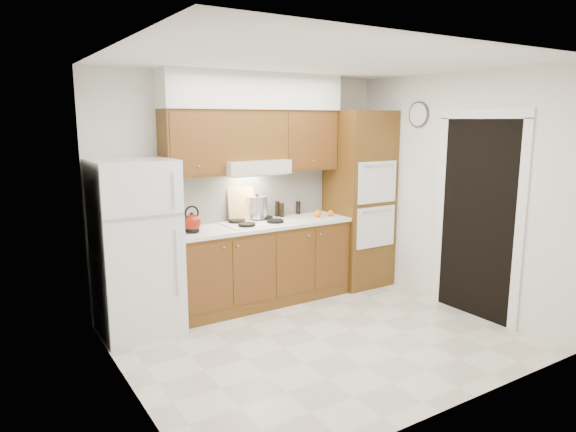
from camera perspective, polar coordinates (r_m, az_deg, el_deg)
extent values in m
plane|color=beige|center=(5.12, 3.53, -13.48)|extent=(3.60, 3.60, 0.00)
plane|color=white|center=(4.70, 3.91, 16.85)|extent=(3.60, 3.60, 0.00)
cube|color=silver|center=(6.00, -4.73, 3.05)|extent=(3.60, 0.02, 2.60)
cube|color=silver|center=(3.97, -17.81, -1.34)|extent=(0.02, 3.00, 2.60)
cube|color=silver|center=(5.97, 17.87, 2.52)|extent=(0.02, 3.00, 2.60)
cube|color=white|center=(5.24, -16.54, -3.37)|extent=(0.75, 0.72, 1.72)
cube|color=brown|center=(5.93, -3.04, -5.42)|extent=(2.11, 0.60, 0.90)
cube|color=white|center=(5.81, -3.04, -0.99)|extent=(2.13, 0.62, 0.04)
cube|color=white|center=(6.01, -4.44, 2.29)|extent=(2.11, 0.03, 0.56)
cube|color=brown|center=(6.56, 7.86, 1.87)|extent=(0.70, 0.65, 2.20)
cube|color=brown|center=(5.51, -10.68, 7.97)|extent=(0.63, 0.33, 0.70)
cube|color=brown|center=(6.18, 1.86, 8.42)|extent=(0.73, 0.33, 0.70)
cube|color=silver|center=(5.76, -3.95, 5.49)|extent=(0.75, 0.45, 0.15)
cube|color=brown|center=(5.80, -4.28, 8.99)|extent=(0.75, 0.33, 0.55)
cube|color=silver|center=(5.81, -3.83, 13.68)|extent=(2.13, 0.36, 0.40)
cube|color=white|center=(5.80, -3.57, -0.76)|extent=(0.74, 0.50, 0.01)
cube|color=black|center=(5.78, 20.30, -0.39)|extent=(0.02, 0.90, 2.10)
cylinder|color=#3F3833|center=(6.27, 14.32, 10.87)|extent=(0.02, 0.30, 0.30)
sphere|color=maroon|center=(5.39, -10.62, -0.75)|extent=(0.20, 0.20, 0.18)
cube|color=tan|center=(5.89, -5.25, 1.32)|extent=(0.32, 0.17, 0.40)
cylinder|color=silver|center=(5.95, -3.44, 0.97)|extent=(0.26, 0.26, 0.24)
cylinder|color=black|center=(6.19, -1.18, 0.80)|extent=(0.06, 0.06, 0.18)
cylinder|color=black|center=(6.15, -0.68, 0.66)|extent=(0.05, 0.05, 0.17)
cylinder|color=black|center=(6.35, 1.16, 0.93)|extent=(0.06, 0.06, 0.16)
sphere|color=orange|center=(6.17, 3.33, 0.29)|extent=(0.11, 0.11, 0.09)
sphere|color=orange|center=(6.23, 4.76, 0.32)|extent=(0.08, 0.08, 0.07)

